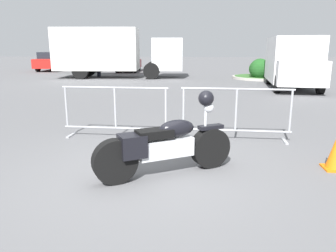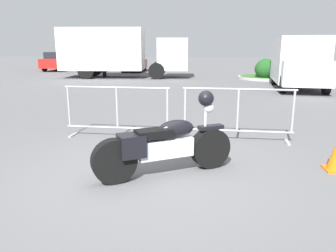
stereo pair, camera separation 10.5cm
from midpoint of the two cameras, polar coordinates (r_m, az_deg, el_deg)
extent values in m
plane|color=#5B5B5E|center=(4.98, -3.08, -8.31)|extent=(120.00, 120.00, 0.00)
cylinder|color=black|center=(5.19, 6.78, -3.79)|extent=(0.64, 0.47, 0.63)
cylinder|color=black|center=(4.61, -9.86, -6.12)|extent=(0.64, 0.47, 0.63)
cube|color=silver|center=(4.82, -1.04, -3.82)|extent=(0.84, 0.62, 0.28)
ellipsoid|color=black|center=(4.81, 0.89, -0.41)|extent=(0.61, 0.50, 0.26)
cube|color=black|center=(4.69, -3.05, -1.31)|extent=(0.58, 0.50, 0.12)
cube|color=black|center=(4.62, -6.92, -3.42)|extent=(0.47, 0.45, 0.32)
cube|color=black|center=(5.10, 6.88, -0.17)|extent=(0.41, 0.32, 0.06)
cylinder|color=silver|center=(5.02, 5.96, 1.20)|extent=(0.05, 0.05, 0.45)
sphere|color=silver|center=(5.01, 6.50, 3.19)|extent=(0.16, 0.16, 0.16)
sphere|color=black|center=(4.96, 6.05, 4.83)|extent=(0.24, 0.24, 0.24)
cylinder|color=#9EA0A5|center=(6.82, -9.76, 6.59)|extent=(2.22, 0.13, 0.04)
cylinder|color=#9EA0A5|center=(6.98, -9.48, -0.35)|extent=(2.22, 0.13, 0.04)
cylinder|color=#9EA0A5|center=(7.26, -17.68, 3.17)|extent=(0.05, 0.05, 0.85)
cylinder|color=#9EA0A5|center=(6.89, -9.62, 3.08)|extent=(0.05, 0.05, 0.85)
cylinder|color=#9EA0A5|center=(6.66, -0.83, 2.92)|extent=(0.05, 0.05, 0.85)
cube|color=#9EA0A5|center=(7.36, -16.85, -1.50)|extent=(0.08, 0.44, 0.03)
cube|color=#9EA0A5|center=(6.81, -1.39, -2.12)|extent=(0.08, 0.44, 0.03)
cylinder|color=#9EA0A5|center=(6.65, 11.51, 6.34)|extent=(2.22, 0.13, 0.04)
cylinder|color=#9EA0A5|center=(6.80, 11.18, -0.78)|extent=(2.22, 0.13, 0.04)
cylinder|color=#9EA0A5|center=(6.72, 2.26, 3.00)|extent=(0.05, 0.05, 0.85)
cylinder|color=#9EA0A5|center=(6.71, 11.34, 2.74)|extent=(0.05, 0.05, 0.85)
cylinder|color=#9EA0A5|center=(6.87, 20.21, 2.41)|extent=(0.05, 0.05, 0.85)
cube|color=#9EA0A5|center=(6.85, 2.80, -2.04)|extent=(0.08, 0.44, 0.03)
cube|color=#9EA0A5|center=(6.99, 19.24, -2.47)|extent=(0.08, 0.44, 0.03)
cube|color=white|center=(21.04, -12.40, 12.93)|extent=(5.16, 2.67, 2.50)
cube|color=silver|center=(20.53, -0.29, 12.39)|extent=(1.96, 2.31, 1.90)
cylinder|color=black|center=(21.57, -2.76, 9.91)|extent=(0.98, 0.35, 0.96)
cylinder|color=black|center=(19.65, -3.09, 9.54)|extent=(0.98, 0.35, 0.96)
cylinder|color=black|center=(22.22, -13.84, 9.64)|extent=(0.98, 0.35, 0.96)
cylinder|color=black|center=(20.36, -15.18, 9.24)|extent=(0.98, 0.35, 0.96)
cube|color=white|center=(16.49, 20.62, 10.83)|extent=(2.42, 4.29, 2.00)
cube|color=white|center=(14.06, 22.08, 8.45)|extent=(1.98, 1.09, 1.00)
cylinder|color=black|center=(14.67, 24.86, 6.48)|extent=(0.31, 0.74, 0.72)
cylinder|color=black|center=(14.36, 18.31, 6.92)|extent=(0.31, 0.74, 0.72)
cylinder|color=black|center=(17.88, 22.43, 7.77)|extent=(0.31, 0.74, 0.72)
cylinder|color=black|center=(17.63, 17.02, 8.12)|extent=(0.31, 0.74, 0.72)
cube|color=#B21E19|center=(28.67, -19.40, 10.35)|extent=(2.01, 4.43, 0.71)
cube|color=#1E232B|center=(28.51, -19.61, 11.54)|extent=(1.75, 2.31, 0.50)
cylinder|color=black|center=(30.24, -19.76, 9.89)|extent=(0.26, 0.66, 0.65)
cylinder|color=black|center=(29.74, -17.05, 10.04)|extent=(0.26, 0.66, 0.65)
cylinder|color=black|center=(27.67, -21.83, 9.45)|extent=(0.26, 0.66, 0.65)
cylinder|color=black|center=(27.12, -18.91, 9.62)|extent=(0.26, 0.66, 0.65)
cube|color=#236B38|center=(27.18, -13.55, 10.57)|extent=(1.98, 4.35, 0.69)
cube|color=#1E232B|center=(27.02, -13.71, 11.81)|extent=(1.72, 2.27, 0.50)
cylinder|color=black|center=(28.70, -14.24, 10.10)|extent=(0.25, 0.65, 0.63)
cylinder|color=black|center=(28.34, -11.36, 10.21)|extent=(0.25, 0.65, 0.63)
cylinder|color=black|center=(26.09, -15.86, 9.69)|extent=(0.25, 0.65, 0.63)
cylinder|color=black|center=(25.70, -12.72, 9.82)|extent=(0.25, 0.65, 0.63)
cube|color=maroon|center=(26.14, -7.02, 10.64)|extent=(1.84, 4.05, 0.64)
cube|color=#1E232B|center=(25.99, -7.10, 11.84)|extent=(1.60, 2.11, 0.46)
cylinder|color=black|center=(27.52, -8.02, 10.20)|extent=(0.24, 0.60, 0.59)
cylinder|color=black|center=(27.32, -5.18, 10.25)|extent=(0.24, 0.60, 0.59)
cylinder|color=black|center=(25.02, -8.99, 9.84)|extent=(0.24, 0.60, 0.59)
cylinder|color=black|center=(24.81, -5.87, 9.90)|extent=(0.24, 0.60, 0.59)
cylinder|color=#262838|center=(21.87, -12.10, 9.53)|extent=(0.25, 0.25, 0.85)
cylinder|color=#2D4C8C|center=(21.83, -12.20, 11.45)|extent=(0.35, 0.35, 0.62)
sphere|color=tan|center=(21.83, -12.25, 12.56)|extent=(0.22, 0.22, 0.22)
cylinder|color=#ADA89E|center=(20.81, 15.92, 8.14)|extent=(3.57, 3.57, 0.14)
cylinder|color=#38662D|center=(20.81, 15.93, 8.36)|extent=(3.29, 3.29, 0.02)
sphere|color=#286023|center=(21.00, 15.14, 9.60)|extent=(1.01, 1.01, 1.01)
sphere|color=#1E511E|center=(19.86, 15.56, 9.58)|extent=(1.17, 1.17, 1.17)
cube|color=orange|center=(5.75, 26.50, -6.59)|extent=(0.34, 0.34, 0.03)
camera|label=1|loc=(0.05, -90.59, -0.14)|focal=35.00mm
camera|label=2|loc=(0.05, 89.41, 0.14)|focal=35.00mm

